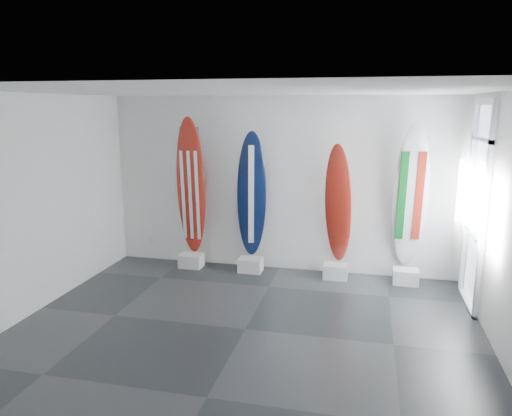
% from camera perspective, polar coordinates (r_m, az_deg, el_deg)
% --- Properties ---
extents(floor, '(6.00, 6.00, 0.00)m').
position_cam_1_polar(floor, '(6.46, -1.28, -14.05)').
color(floor, black).
rests_on(floor, ground).
extents(ceiling, '(6.00, 6.00, 0.00)m').
position_cam_1_polar(ceiling, '(5.81, -1.42, 13.60)').
color(ceiling, white).
rests_on(ceiling, wall_back).
extents(wall_back, '(6.00, 0.00, 6.00)m').
position_cam_1_polar(wall_back, '(8.36, 2.91, 2.76)').
color(wall_back, white).
rests_on(wall_back, ground).
extents(wall_front, '(6.00, 0.00, 6.00)m').
position_cam_1_polar(wall_front, '(3.69, -11.13, -9.41)').
color(wall_front, white).
rests_on(wall_front, ground).
extents(wall_left, '(0.00, 5.00, 5.00)m').
position_cam_1_polar(wall_left, '(7.29, -24.83, 0.31)').
color(wall_left, white).
rests_on(wall_left, ground).
extents(wall_right, '(0.00, 5.00, 5.00)m').
position_cam_1_polar(wall_right, '(5.99, 27.73, -2.30)').
color(wall_right, white).
rests_on(wall_right, ground).
extents(display_block_usa, '(0.40, 0.30, 0.24)m').
position_cam_1_polar(display_block_usa, '(8.79, -7.64, -6.14)').
color(display_block_usa, silver).
rests_on(display_block_usa, floor).
extents(surfboard_usa, '(0.56, 0.26, 2.42)m').
position_cam_1_polar(surfboard_usa, '(8.57, -7.65, 2.53)').
color(surfboard_usa, maroon).
rests_on(surfboard_usa, display_block_usa).
extents(display_block_navy, '(0.40, 0.30, 0.24)m').
position_cam_1_polar(display_block_navy, '(8.48, -0.65, -6.71)').
color(display_block_navy, silver).
rests_on(display_block_navy, floor).
extents(surfboard_navy, '(0.56, 0.43, 2.20)m').
position_cam_1_polar(surfboard_navy, '(8.27, -0.50, 1.51)').
color(surfboard_navy, black).
rests_on(surfboard_navy, display_block_navy).
extents(display_block_swiss, '(0.40, 0.30, 0.24)m').
position_cam_1_polar(display_block_swiss, '(8.27, 9.33, -7.35)').
color(display_block_swiss, silver).
rests_on(display_block_swiss, floor).
extents(surfboard_swiss, '(0.53, 0.45, 2.02)m').
position_cam_1_polar(surfboard_swiss, '(8.08, 9.64, 0.43)').
color(surfboard_swiss, maroon).
rests_on(surfboard_swiss, display_block_swiss).
extents(display_block_italy, '(0.40, 0.30, 0.24)m').
position_cam_1_polar(display_block_italy, '(8.29, 17.17, -7.70)').
color(display_block_italy, silver).
rests_on(display_block_italy, floor).
extents(surfboard_italy, '(0.57, 0.46, 2.37)m').
position_cam_1_polar(surfboard_italy, '(8.06, 17.68, 1.28)').
color(surfboard_italy, silver).
rests_on(surfboard_italy, display_block_italy).
extents(wall_outlet, '(0.09, 0.02, 0.13)m').
position_cam_1_polar(wall_outlet, '(9.33, -12.20, -3.77)').
color(wall_outlet, silver).
rests_on(wall_outlet, wall_back).
extents(glass_door, '(0.12, 1.16, 2.85)m').
position_cam_1_polar(glass_door, '(7.47, 24.55, -0.00)').
color(glass_door, white).
rests_on(glass_door, floor).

